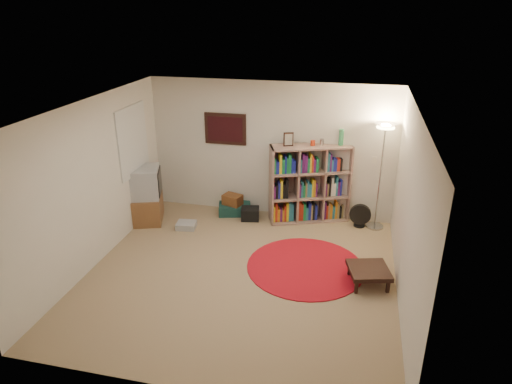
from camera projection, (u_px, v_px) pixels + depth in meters
The scene contains 12 objects.
room at pixel (236, 195), 6.37m from camera, with size 4.54×4.54×2.54m.
bookshelf at pixel (308, 185), 8.25m from camera, with size 1.49×0.88×1.72m.
floor_lamp at pixel (384, 142), 7.61m from camera, with size 0.37×0.37×1.91m.
floor_fan at pixel (360, 216), 8.16m from camera, with size 0.38×0.20×0.43m.
tv_stand at pixel (147, 196), 8.30m from camera, with size 0.69×0.83×1.03m.
dvd_box at pixel (186, 225), 8.16m from camera, with size 0.36×0.32×0.11m.
suitcase at pixel (235, 209), 8.71m from camera, with size 0.68×0.53×0.19m.
wicker_basket at pixel (233, 200), 8.63m from camera, with size 0.40×0.34×0.20m.
duffel_bag at pixel (250, 214), 8.48m from camera, with size 0.37×0.33×0.23m.
paper_towel at pixel (278, 216), 8.36m from camera, with size 0.12×0.12×0.24m.
red_rug at pixel (305, 267), 6.99m from camera, with size 1.79×1.79×0.02m.
side_table at pixel (369, 271), 6.50m from camera, with size 0.68×0.68×0.26m.
Camera 1 is at (1.52, -5.59, 3.77)m, focal length 32.00 mm.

